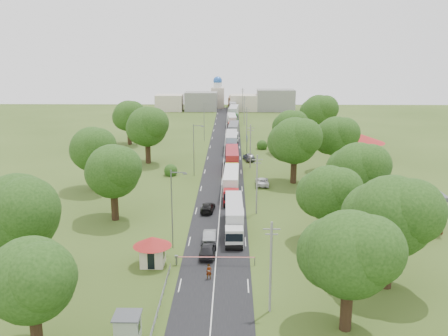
{
  "coord_description": "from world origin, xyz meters",
  "views": [
    {
      "loc": [
        1.9,
        -77.8,
        24.77
      ],
      "look_at": [
        0.38,
        9.04,
        3.0
      ],
      "focal_mm": 40.0,
      "sensor_mm": 36.0,
      "label": 1
    }
  ],
  "objects_px": {
    "info_sign": "(247,141)",
    "truck_0": "(234,217)",
    "guard_booth": "(152,247)",
    "car_lane_front": "(208,250)",
    "boom_barrier": "(204,258)",
    "pedestrian_near": "(209,272)",
    "car_lane_mid": "(210,236)"
  },
  "relations": [
    {
      "from": "info_sign",
      "to": "car_lane_mid",
      "type": "bearing_deg",
      "value": -96.67
    },
    {
      "from": "car_lane_front",
      "to": "car_lane_mid",
      "type": "relative_size",
      "value": 1.04
    },
    {
      "from": "truck_0",
      "to": "info_sign",
      "type": "bearing_deg",
      "value": 86.44
    },
    {
      "from": "boom_barrier",
      "to": "pedestrian_near",
      "type": "distance_m",
      "value": 3.58
    },
    {
      "from": "truck_0",
      "to": "car_lane_front",
      "type": "xyz_separation_m",
      "value": [
        -3.15,
        -8.34,
        -1.19
      ]
    },
    {
      "from": "boom_barrier",
      "to": "car_lane_front",
      "type": "height_order",
      "value": "car_lane_front"
    },
    {
      "from": "car_lane_front",
      "to": "pedestrian_near",
      "type": "xyz_separation_m",
      "value": [
        0.41,
        -6.1,
        0.04
      ]
    },
    {
      "from": "info_sign",
      "to": "car_lane_front",
      "type": "bearing_deg",
      "value": -96.17
    },
    {
      "from": "boom_barrier",
      "to": "truck_0",
      "type": "xyz_separation_m",
      "value": [
        3.5,
        10.94,
        1.1
      ]
    },
    {
      "from": "car_lane_mid",
      "to": "pedestrian_near",
      "type": "distance_m",
      "value": 10.51
    },
    {
      "from": "guard_booth",
      "to": "info_sign",
      "type": "height_order",
      "value": "info_sign"
    },
    {
      "from": "info_sign",
      "to": "truck_0",
      "type": "height_order",
      "value": "info_sign"
    },
    {
      "from": "boom_barrier",
      "to": "car_lane_front",
      "type": "relative_size",
      "value": 1.96
    },
    {
      "from": "car_lane_mid",
      "to": "pedestrian_near",
      "type": "relative_size",
      "value": 2.7
    },
    {
      "from": "guard_booth",
      "to": "info_sign",
      "type": "relative_size",
      "value": 1.07
    },
    {
      "from": "boom_barrier",
      "to": "car_lane_front",
      "type": "distance_m",
      "value": 2.63
    },
    {
      "from": "guard_booth",
      "to": "pedestrian_near",
      "type": "xyz_separation_m",
      "value": [
        6.61,
        -3.5,
        -1.32
      ]
    },
    {
      "from": "guard_booth",
      "to": "pedestrian_near",
      "type": "height_order",
      "value": "guard_booth"
    },
    {
      "from": "truck_0",
      "to": "car_lane_mid",
      "type": "xyz_separation_m",
      "value": [
        -3.15,
        -3.94,
        -1.25
      ]
    },
    {
      "from": "info_sign",
      "to": "pedestrian_near",
      "type": "xyz_separation_m",
      "value": [
        -5.79,
        -63.5,
        -2.16
      ]
    },
    {
      "from": "guard_booth",
      "to": "truck_0",
      "type": "height_order",
      "value": "truck_0"
    },
    {
      "from": "car_lane_mid",
      "to": "pedestrian_near",
      "type": "bearing_deg",
      "value": 91.44
    },
    {
      "from": "pedestrian_near",
      "to": "truck_0",
      "type": "bearing_deg",
      "value": 73.4
    },
    {
      "from": "guard_booth",
      "to": "car_lane_mid",
      "type": "relative_size",
      "value": 0.97
    },
    {
      "from": "car_lane_front",
      "to": "car_lane_mid",
      "type": "height_order",
      "value": "car_lane_front"
    },
    {
      "from": "info_sign",
      "to": "car_lane_mid",
      "type": "xyz_separation_m",
      "value": [
        -6.2,
        -53.0,
        -2.25
      ]
    },
    {
      "from": "boom_barrier",
      "to": "pedestrian_near",
      "type": "xyz_separation_m",
      "value": [
        0.77,
        -3.5,
        -0.05
      ]
    },
    {
      "from": "boom_barrier",
      "to": "guard_booth",
      "type": "distance_m",
      "value": 5.98
    },
    {
      "from": "car_lane_front",
      "to": "pedestrian_near",
      "type": "relative_size",
      "value": 2.8
    },
    {
      "from": "truck_0",
      "to": "guard_booth",
      "type": "bearing_deg",
      "value": -130.5
    },
    {
      "from": "guard_booth",
      "to": "car_lane_mid",
      "type": "distance_m",
      "value": 9.46
    },
    {
      "from": "guard_booth",
      "to": "car_lane_front",
      "type": "xyz_separation_m",
      "value": [
        6.2,
        2.6,
        -1.36
      ]
    }
  ]
}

